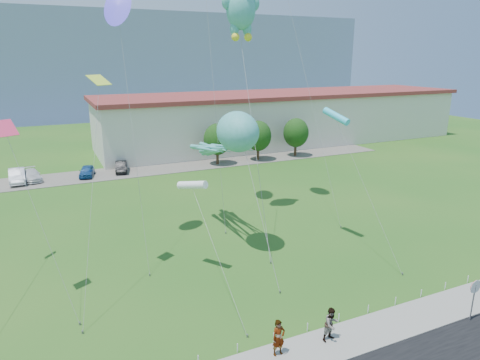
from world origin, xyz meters
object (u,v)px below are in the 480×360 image
at_px(stop_sign, 475,290).
at_px(parked_car_silver, 17,176).
at_px(teddy_bear_kite, 241,5).
at_px(pedestrian_right, 331,324).
at_px(octopus_kite, 230,139).
at_px(parked_car_white, 32,175).
at_px(parked_car_blue, 87,171).
at_px(warehouse, 285,117).
at_px(pedestrian_left, 279,338).
at_px(parked_car_black, 121,167).

xyz_separation_m(stop_sign, parked_car_silver, (-23.28, 39.67, -1.03)).
height_order(stop_sign, teddy_bear_kite, teddy_bear_kite).
xyz_separation_m(stop_sign, teddy_bear_kite, (-4.35, 20.26, 15.90)).
bearing_deg(pedestrian_right, octopus_kite, 82.54).
bearing_deg(stop_sign, parked_car_white, 118.68).
distance_m(pedestrian_right, parked_car_white, 40.58).
distance_m(parked_car_blue, octopus_kite, 26.87).
relative_size(warehouse, teddy_bear_kite, 3.01).
height_order(pedestrian_left, parked_car_black, pedestrian_left).
height_order(parked_car_blue, teddy_bear_kite, teddy_bear_kite).
bearing_deg(teddy_bear_kite, octopus_kite, -121.18).
bearing_deg(octopus_kite, teddy_bear_kite, 58.82).
height_order(parked_car_black, teddy_bear_kite, teddy_bear_kite).
relative_size(warehouse, parked_car_black, 15.51).
relative_size(pedestrian_left, octopus_kite, 0.14).
bearing_deg(octopus_kite, parked_car_white, 118.95).
height_order(pedestrian_left, teddy_bear_kite, teddy_bear_kite).
height_order(parked_car_silver, octopus_kite, octopus_kite).
bearing_deg(octopus_kite, pedestrian_right, -90.40).
bearing_deg(teddy_bear_kite, stop_sign, -77.88).
bearing_deg(pedestrian_left, octopus_kite, 75.08).
bearing_deg(warehouse, parked_car_silver, -167.89).
bearing_deg(pedestrian_right, warehouse, 55.24).
height_order(stop_sign, parked_car_silver, stop_sign).
relative_size(parked_car_blue, teddy_bear_kite, 0.18).
bearing_deg(octopus_kite, stop_sign, -61.81).
relative_size(warehouse, parked_car_white, 14.25).
relative_size(stop_sign, parked_car_black, 0.64).
relative_size(parked_car_white, parked_car_black, 1.09).
xyz_separation_m(pedestrian_right, parked_car_blue, (-7.98, 37.35, -0.30)).
distance_m(stop_sign, parked_car_blue, 42.21).
bearing_deg(stop_sign, parked_car_silver, 120.41).
distance_m(warehouse, pedestrian_left, 53.88).
bearing_deg(parked_car_black, warehouse, 27.13).
relative_size(parked_car_white, octopus_kite, 0.32).
distance_m(parked_car_white, parked_car_black, 10.05).
height_order(warehouse, parked_car_black, warehouse).
distance_m(pedestrian_right, teddy_bear_kite, 25.24).
height_order(pedestrian_left, parked_car_blue, pedestrian_left).
bearing_deg(parked_car_silver, pedestrian_left, -74.38).
relative_size(parked_car_silver, parked_car_black, 1.20).
bearing_deg(parked_car_blue, octopus_kite, -58.53).
bearing_deg(teddy_bear_kite, parked_car_blue, 121.46).
bearing_deg(pedestrian_left, parked_car_black, 89.93).
xyz_separation_m(parked_car_blue, parked_car_black, (4.11, 0.44, 0.02)).
height_order(pedestrian_left, parked_car_silver, pedestrian_left).
xyz_separation_m(warehouse, pedestrian_left, (-27.33, -46.33, -3.11)).
distance_m(pedestrian_right, parked_car_silver, 40.93).
relative_size(warehouse, parked_car_silver, 12.94).
xyz_separation_m(warehouse, pedestrian_right, (-24.39, -46.46, -3.14)).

